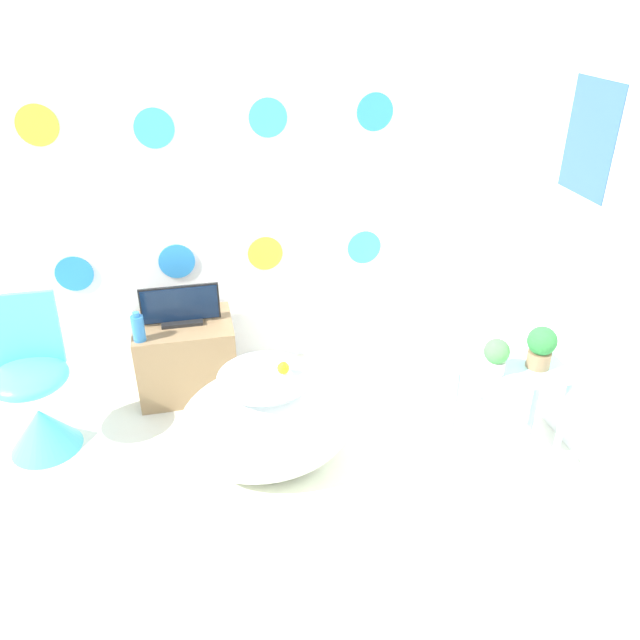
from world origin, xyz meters
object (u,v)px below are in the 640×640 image
Objects in this scene: vase at (138,328)px; potted_plant_left at (496,355)px; bathtub at (267,423)px; potted_plant_right at (541,346)px; chair at (37,404)px; tv at (181,307)px.

potted_plant_left is at bearing -28.21° from vase.
bathtub is 1.13m from potted_plant_left.
potted_plant_left is 0.23m from potted_plant_right.
vase is at bearing 151.79° from potted_plant_left.
potted_plant_right is at bearing -25.09° from vase.
chair is at bearing 163.14° from potted_plant_left.
chair is at bearing 164.77° from potted_plant_right.
chair is at bearing -157.48° from vase.
potted_plant_left is (1.41, -1.03, 0.12)m from tv.
potted_plant_right is (0.23, 0.01, 0.02)m from potted_plant_left.
potted_plant_right is (1.64, -1.02, 0.14)m from tv.
potted_plant_right reaches higher than bathtub.
bathtub is 1.35m from potted_plant_right.
potted_plant_left reaches higher than bathtub.
chair reaches higher than potted_plant_left.
potted_plant_left is (1.64, -0.88, 0.14)m from vase.
bathtub is 0.92m from vase.
tv is at bearing 147.96° from potted_plant_right.
vase is (-0.23, -0.15, -0.02)m from tv.
tv is 2.57× the size of vase.
tv is 1.75m from potted_plant_left.
tv is 1.94m from potted_plant_right.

